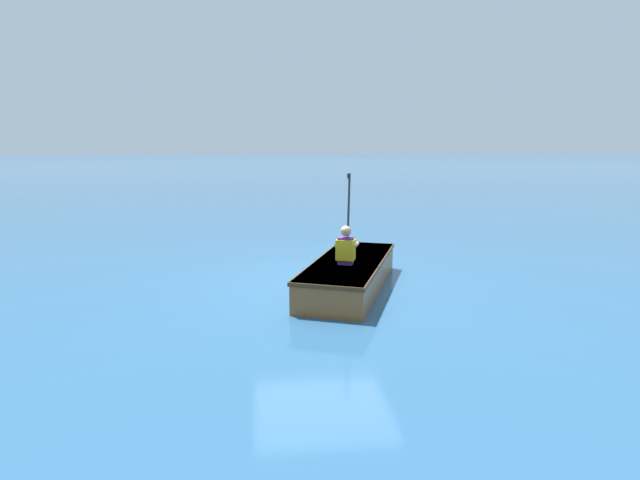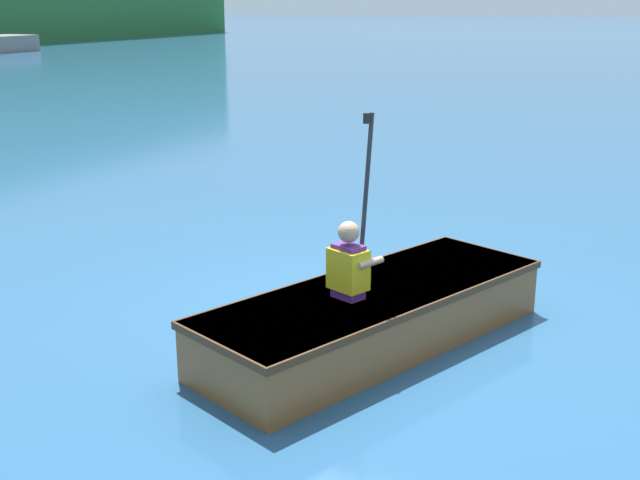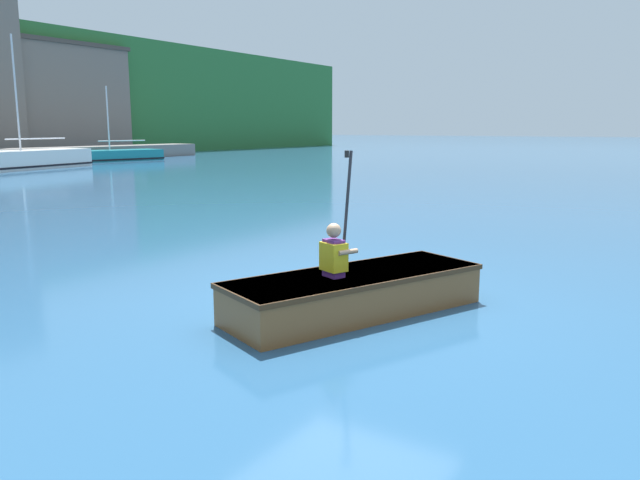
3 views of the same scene
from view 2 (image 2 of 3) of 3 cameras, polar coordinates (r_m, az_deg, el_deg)
name	(u,v)px [view 2 (image 2 of 3)]	position (r m, az deg, el deg)	size (l,w,h in m)	color
ground_plane	(352,316)	(7.34, 2.32, -5.40)	(300.00, 300.00, 0.00)	#28567F
rowboat_foreground	(379,311)	(6.71, 4.18, -5.07)	(3.41, 2.22, 0.49)	brown
person_paddler	(349,262)	(6.29, 2.10, -1.59)	(0.42, 0.43, 1.45)	#592672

